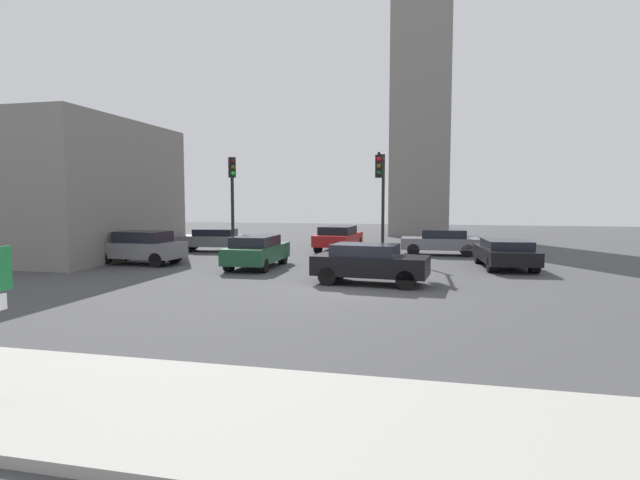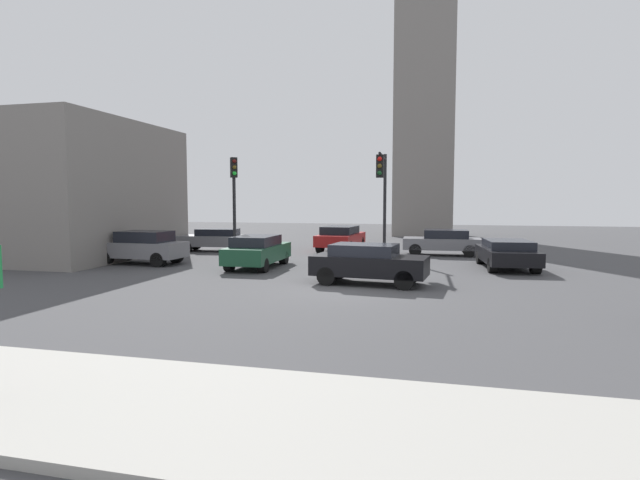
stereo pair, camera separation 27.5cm
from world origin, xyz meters
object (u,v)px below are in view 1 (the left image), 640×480
at_px(car_3, 505,253).
at_px(car_5, 213,239).
at_px(traffic_light_1, 381,183).
at_px(car_6, 441,241).
at_px(car_1, 140,247).
at_px(car_4, 369,263).
at_px(traffic_light_0, 232,188).
at_px(car_2, 257,251).
at_px(car_0, 338,237).

height_order(car_3, car_5, car_5).
bearing_deg(traffic_light_1, car_6, 137.27).
bearing_deg(car_1, car_5, -95.10).
height_order(car_4, car_5, car_4).
distance_m(car_5, car_6, 12.72).
bearing_deg(traffic_light_0, car_4, 16.94).
xyz_separation_m(car_3, car_4, (-5.17, -5.32, 0.07)).
relative_size(car_2, car_5, 0.99).
bearing_deg(traffic_light_0, car_1, -77.39).
distance_m(car_4, car_6, 10.37).
xyz_separation_m(traffic_light_1, car_4, (0.31, -6.70, -2.99)).
xyz_separation_m(traffic_light_1, car_1, (-10.54, -3.68, -2.94)).
bearing_deg(traffic_light_1, car_0, -149.62).
height_order(car_0, car_4, car_0).
bearing_deg(car_3, car_2, 97.17).
xyz_separation_m(traffic_light_1, car_5, (-9.85, 2.45, -3.04)).
bearing_deg(car_6, car_1, 26.09).
relative_size(traffic_light_0, traffic_light_1, 0.96).
height_order(car_1, car_4, car_1).
height_order(car_0, car_5, car_0).
distance_m(car_1, car_5, 6.17).
bearing_deg(car_4, car_1, 170.08).
bearing_deg(car_1, car_0, -131.55).
bearing_deg(traffic_light_1, car_3, 73.38).
xyz_separation_m(car_1, car_4, (10.85, -3.02, -0.04)).
distance_m(car_3, car_4, 7.42).
bearing_deg(car_0, car_4, -160.50).
bearing_deg(traffic_light_0, car_0, 103.79).
height_order(traffic_light_1, car_1, traffic_light_1).
relative_size(traffic_light_1, car_1, 1.32).
bearing_deg(car_4, car_0, 111.74).
relative_size(traffic_light_1, car_5, 1.25).
bearing_deg(traffic_light_0, car_5, -173.17).
xyz_separation_m(traffic_light_1, car_3, (5.48, -1.38, -3.06)).
distance_m(traffic_light_0, traffic_light_1, 7.42).
bearing_deg(traffic_light_1, car_5, -106.50).
bearing_deg(car_5, car_3, 159.22).
relative_size(traffic_light_0, car_2, 1.22).
height_order(car_0, car_6, car_0).
relative_size(traffic_light_0, car_5, 1.21).
distance_m(car_0, car_1, 11.19).
bearing_deg(car_6, car_0, -13.07).
xyz_separation_m(traffic_light_0, car_1, (-3.13, -3.29, -2.74)).
height_order(traffic_light_0, car_0, traffic_light_0).
height_order(car_3, car_6, car_6).
height_order(traffic_light_1, car_6, traffic_light_1).
bearing_deg(car_3, traffic_light_0, 80.62).
xyz_separation_m(car_2, car_4, (5.27, -3.07, 0.01)).
bearing_deg(car_1, car_4, 165.76).
relative_size(traffic_light_0, car_6, 1.24).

